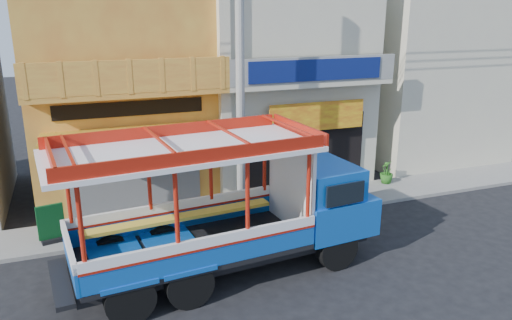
{
  "coord_description": "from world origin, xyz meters",
  "views": [
    {
      "loc": [
        -5.68,
        -10.45,
        6.45
      ],
      "look_at": [
        -0.81,
        2.5,
        2.27
      ],
      "focal_mm": 35.0,
      "sensor_mm": 36.0,
      "label": 1
    }
  ],
  "objects_px": {
    "potted_plant_c": "(387,172)",
    "utility_pole": "(245,61)",
    "potted_plant_a": "(318,178)",
    "songthaew_truck": "(245,204)",
    "green_sign": "(51,226)",
    "potted_plant_b": "(315,185)"
  },
  "relations": [
    {
      "from": "potted_plant_c",
      "to": "utility_pole",
      "type": "bearing_deg",
      "value": -38.01
    },
    {
      "from": "utility_pole",
      "to": "potted_plant_a",
      "type": "xyz_separation_m",
      "value": [
        3.26,
        1.38,
        -4.41
      ]
    },
    {
      "from": "utility_pole",
      "to": "potted_plant_c",
      "type": "relative_size",
      "value": 31.33
    },
    {
      "from": "songthaew_truck",
      "to": "potted_plant_a",
      "type": "height_order",
      "value": "songthaew_truck"
    },
    {
      "from": "songthaew_truck",
      "to": "utility_pole",
      "type": "bearing_deg",
      "value": 70.42
    },
    {
      "from": "utility_pole",
      "to": "green_sign",
      "type": "relative_size",
      "value": 25.08
    },
    {
      "from": "songthaew_truck",
      "to": "potted_plant_b",
      "type": "bearing_deg",
      "value": 42.09
    },
    {
      "from": "potted_plant_a",
      "to": "potted_plant_b",
      "type": "bearing_deg",
      "value": 178.91
    },
    {
      "from": "green_sign",
      "to": "potted_plant_b",
      "type": "distance_m",
      "value": 8.41
    },
    {
      "from": "potted_plant_a",
      "to": "potted_plant_b",
      "type": "height_order",
      "value": "potted_plant_b"
    },
    {
      "from": "songthaew_truck",
      "to": "potted_plant_c",
      "type": "bearing_deg",
      "value": 29.77
    },
    {
      "from": "green_sign",
      "to": "potted_plant_c",
      "type": "distance_m",
      "value": 11.85
    },
    {
      "from": "green_sign",
      "to": "songthaew_truck",
      "type": "bearing_deg",
      "value": -33.81
    },
    {
      "from": "green_sign",
      "to": "potted_plant_c",
      "type": "xyz_separation_m",
      "value": [
        11.81,
        0.91,
        -0.02
      ]
    },
    {
      "from": "utility_pole",
      "to": "potted_plant_b",
      "type": "distance_m",
      "value": 5.16
    },
    {
      "from": "songthaew_truck",
      "to": "green_sign",
      "type": "distance_m",
      "value": 5.79
    },
    {
      "from": "green_sign",
      "to": "potted_plant_c",
      "type": "height_order",
      "value": "green_sign"
    },
    {
      "from": "utility_pole",
      "to": "songthaew_truck",
      "type": "distance_m",
      "value": 4.38
    },
    {
      "from": "songthaew_truck",
      "to": "potted_plant_c",
      "type": "relative_size",
      "value": 9.13
    },
    {
      "from": "green_sign",
      "to": "potted_plant_b",
      "type": "relative_size",
      "value": 0.99
    },
    {
      "from": "potted_plant_a",
      "to": "potted_plant_c",
      "type": "height_order",
      "value": "potted_plant_a"
    },
    {
      "from": "green_sign",
      "to": "potted_plant_a",
      "type": "xyz_separation_m",
      "value": [
        8.96,
        1.0,
        0.03
      ]
    }
  ]
}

